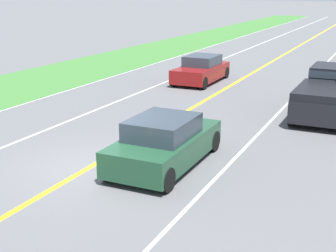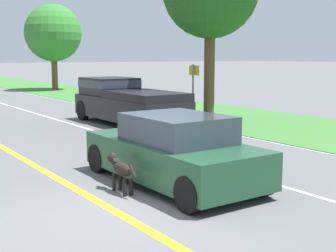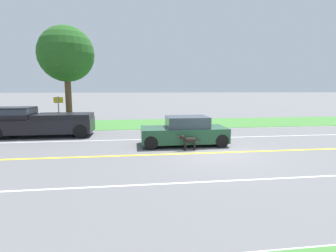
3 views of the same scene
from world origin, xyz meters
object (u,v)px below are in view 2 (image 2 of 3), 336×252
ego_car (173,151)px  dog (120,168)px  pickup_truck (126,101)px  roadside_tree_right_far (53,33)px  street_sign (193,84)px

ego_car → dog: size_ratio=3.93×
pickup_truck → ego_car: bearing=-113.1°
ego_car → pickup_truck: bearing=66.9°
roadside_tree_right_far → ego_car: bearing=-106.3°
street_sign → roadside_tree_right_far: bearing=85.5°
ego_car → street_sign: (6.43, 7.69, 0.78)m
ego_car → street_sign: 10.06m
dog → roadside_tree_right_far: bearing=71.2°
ego_car → roadside_tree_right_far: (7.99, 27.27, 3.69)m
ego_car → street_sign: size_ratio=1.86×
dog → ego_car: bearing=-3.2°
ego_car → pickup_truck: pickup_truck is taller
pickup_truck → street_sign: street_sign is taller
dog → pickup_truck: size_ratio=0.19×
ego_car → roadside_tree_right_far: roadside_tree_right_far is taller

